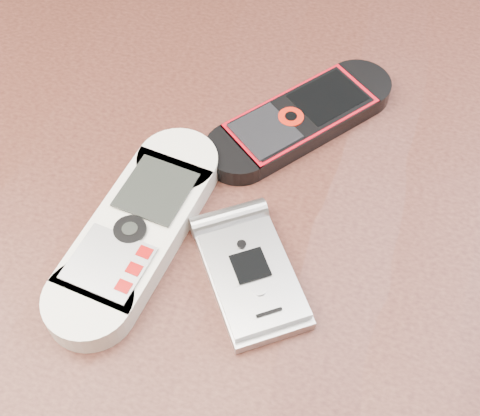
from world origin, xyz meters
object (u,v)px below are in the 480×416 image
nokia_white (137,230)px  motorola_razr (251,275)px  table (234,287)px  nokia_black_red (301,118)px

nokia_white → motorola_razr: size_ratio=1.74×
table → nokia_white: bearing=-148.3°
nokia_white → nokia_black_red: nokia_white is taller
table → motorola_razr: (0.03, -0.05, 0.11)m
table → nokia_white: 0.13m
table → nokia_black_red: nokia_black_red is taller
nokia_white → nokia_black_red: (0.08, 0.13, -0.00)m
table → nokia_white: (-0.06, -0.04, 0.12)m
motorola_razr → nokia_black_red: bearing=55.1°
nokia_black_red → nokia_white: bearing=-83.7°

